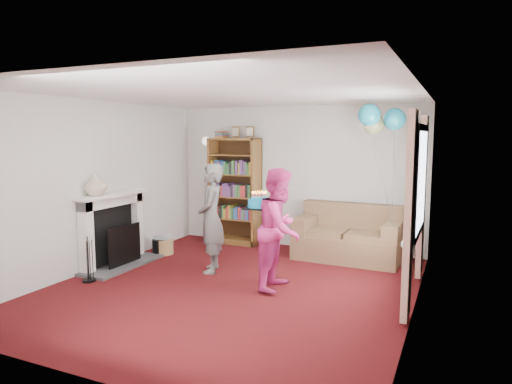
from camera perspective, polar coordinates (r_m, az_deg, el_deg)
The scene contains 16 objects.
ground at distance 6.13m, azimuth -3.02°, elevation -11.84°, with size 5.00×5.00×0.00m, color black.
wall_back at distance 8.14m, azimuth 5.04°, elevation 1.87°, with size 4.50×0.02×2.50m, color silver.
wall_left at distance 7.16m, azimuth -19.38°, elevation 0.78°, with size 0.02×5.00×2.50m, color silver.
wall_right at distance 5.21m, azimuth 19.56°, elevation -1.44°, with size 0.02×5.00×2.50m, color silver.
ceiling at distance 5.82m, azimuth -3.18°, elevation 12.19°, with size 4.50×5.00×0.01m, color white.
fireplace at distance 7.30m, azimuth -17.12°, elevation -4.89°, with size 0.55×1.80×1.12m.
window_bay at distance 5.82m, azimuth 19.50°, elevation -1.06°, with size 0.14×2.02×2.20m.
wall_sconce at distance 8.71m, azimuth -6.24°, elevation 6.35°, with size 0.16×0.23×0.16m.
bookcase at distance 8.41m, azimuth -2.58°, elevation 0.00°, with size 0.92×0.42×2.15m.
sofa at distance 7.57m, azimuth 11.52°, elevation -5.69°, with size 1.65×0.88×0.88m.
wicker_basket at distance 7.89m, azimuth -11.54°, elevation -6.58°, with size 0.34×0.34×0.32m.
person_striped at distance 6.66m, azimuth -5.62°, elevation -3.28°, with size 0.58×0.38×1.58m, color black.
person_magenta at distance 5.93m, azimuth 3.02°, elevation -4.59°, with size 0.77×0.60×1.57m, color #C02669.
birthday_cake at distance 5.98m, azimuth 0.40°, elevation -1.45°, with size 0.35×0.35×0.22m.
balloons at distance 7.03m, azimuth 15.13°, elevation 8.75°, with size 0.65×0.70×1.78m.
mantel_vase at distance 6.95m, azimuth -19.41°, elevation 0.93°, with size 0.31×0.31×0.33m, color beige.
Camera 1 is at (2.66, -5.15, 1.99)m, focal length 32.00 mm.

